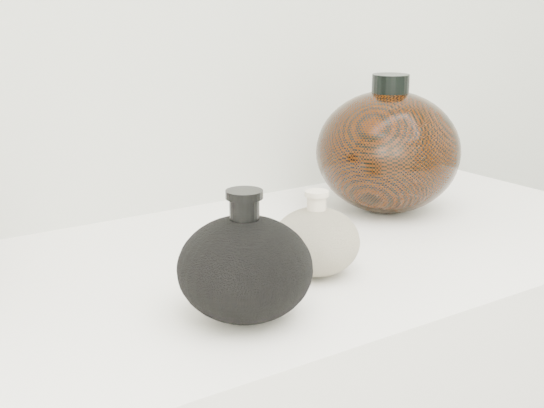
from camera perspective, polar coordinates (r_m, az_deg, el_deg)
black_gourd_vase at (r=0.74m, az=-2.05°, el=-4.80°), size 0.15×0.15×0.13m
cream_gourd_vase at (r=0.86m, az=3.33°, el=-2.78°), size 0.11×0.11×0.10m
right_round_pot at (r=1.12m, az=8.70°, el=3.97°), size 0.25×0.25×0.20m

